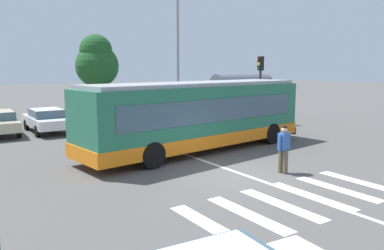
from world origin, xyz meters
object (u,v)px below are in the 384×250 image
Objects in this scene: pedestrian_crossing_street at (284,146)px; background_tree_right at (97,62)px; twin_arm_street_lamp at (178,39)px; bus_stop_shelter at (242,86)px; parked_car_silver at (128,112)px; city_transit_bus at (199,115)px; parked_car_teal at (164,109)px; traffic_light_far_corner at (260,79)px; parked_car_red at (93,115)px; parked_car_white at (47,119)px.

background_tree_right reaches higher than pedestrian_crossing_street.
background_tree_right is (-2.76, 7.40, -1.38)m from twin_arm_street_lamp.
pedestrian_crossing_street is 13.35m from bus_stop_shelter.
background_tree_right is at bearing 90.41° from parked_car_silver.
twin_arm_street_lamp is at bearing 64.40° from city_transit_bus.
pedestrian_crossing_street is 14.56m from parked_car_teal.
bus_stop_shelter is at bearing -51.54° from background_tree_right.
twin_arm_street_lamp reaches higher than pedestrian_crossing_street.
twin_arm_street_lamp is 1.43× the size of background_tree_right.
parked_car_teal is (3.60, 9.49, -0.82)m from city_transit_bus.
city_transit_bus is at bearing -150.82° from traffic_light_far_corner.
city_transit_bus is at bearing -115.60° from twin_arm_street_lamp.
parked_car_teal is 5.09m from twin_arm_street_lamp.
pedestrian_crossing_street is 14.02m from parked_car_red.
city_transit_bus is 2.52× the size of parked_car_teal.
parked_car_white is (-4.79, 13.58, -0.20)m from pedestrian_crossing_street.
pedestrian_crossing_street is at bearing -104.99° from twin_arm_street_lamp.
parked_car_silver is at bearing 7.52° from parked_car_red.
parked_car_red is (-1.58, 9.18, -0.82)m from city_transit_bus.
parked_car_white is at bearing -173.87° from parked_car_red.
parked_car_white is 0.99× the size of parked_car_red.
parked_car_silver is 0.73× the size of background_tree_right.
pedestrian_crossing_street is 0.38× the size of parked_car_white.
twin_arm_street_lamp is (0.06, -1.85, 4.74)m from parked_car_teal.
parked_car_teal is 1.00× the size of bus_stop_shelter.
bus_stop_shelter reaches higher than city_transit_bus.
parked_car_white is 5.42m from parked_car_silver.
pedestrian_crossing_street is at bearing -102.89° from parked_car_teal.
traffic_light_far_corner is 5.94m from twin_arm_street_lamp.
traffic_light_far_corner is 0.49× the size of twin_arm_street_lamp.
traffic_light_far_corner is 12.79m from background_tree_right.
twin_arm_street_lamp is (-4.32, 3.18, 2.54)m from traffic_light_far_corner.
pedestrian_crossing_street reaches higher than parked_car_teal.
twin_arm_street_lamp reaches higher than background_tree_right.
bus_stop_shelter is at bearing -18.69° from twin_arm_street_lamp.
city_transit_bus is 4.76m from pedestrian_crossing_street.
background_tree_right is (2.48, 5.86, 3.36)m from parked_car_red.
pedestrian_crossing_street is 0.28× the size of background_tree_right.
parked_car_white is 9.46m from twin_arm_street_lamp.
parked_car_white is at bearing -175.61° from parked_car_teal.
twin_arm_street_lamp is at bearing 161.31° from bus_stop_shelter.
pedestrian_crossing_street is 0.38× the size of bus_stop_shelter.
background_tree_right is at bearing 88.41° from pedestrian_crossing_street.
parked_car_silver is (5.38, 0.64, 0.00)m from parked_car_white.
twin_arm_street_lamp is at bearing -16.41° from parked_car_red.
traffic_light_far_corner reaches higher than city_transit_bus.
pedestrian_crossing_street is at bearing -92.36° from parked_car_silver.
pedestrian_crossing_street is at bearing -70.56° from parked_car_white.
background_tree_right reaches higher than traffic_light_far_corner.
parked_car_red is 7.23m from twin_arm_street_lamp.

